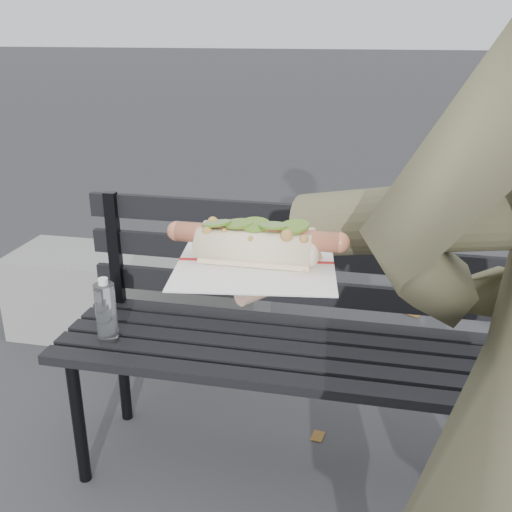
# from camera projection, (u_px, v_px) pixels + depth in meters

# --- Properties ---
(park_bench) EXTENTS (1.50, 0.44, 0.88)m
(park_bench) POSITION_uv_depth(u_px,v_px,m) (296.00, 324.00, 1.88)
(park_bench) COLOR black
(park_bench) RESTS_ON ground
(concrete_block) EXTENTS (1.20, 0.40, 0.40)m
(concrete_block) POSITION_uv_depth(u_px,v_px,m) (138.00, 297.00, 2.83)
(concrete_block) COLOR slate
(concrete_block) RESTS_ON ground
(held_hotdog) EXTENTS (0.64, 0.30, 0.20)m
(held_hotdog) POSITION_uv_depth(u_px,v_px,m) (428.00, 226.00, 0.73)
(held_hotdog) COLOR brown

